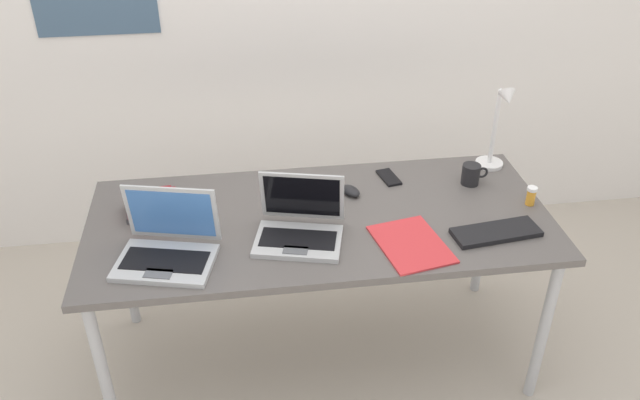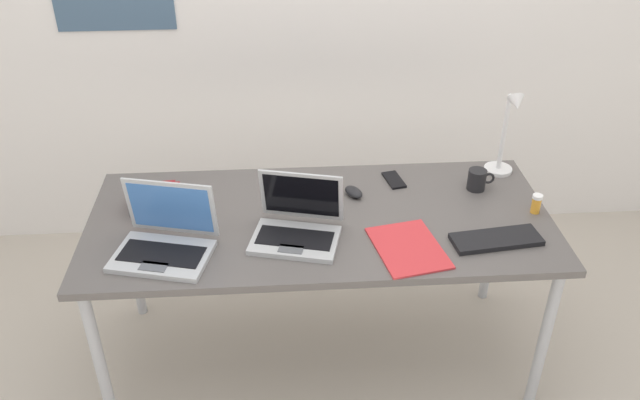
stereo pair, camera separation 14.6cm
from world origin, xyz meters
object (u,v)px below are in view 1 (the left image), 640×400
(headphones, at_px, (304,192))
(paper_folder_near_mouse, at_px, (411,244))
(external_keyboard, at_px, (496,232))
(computer_mouse, at_px, (351,191))
(book_stack, at_px, (152,204))
(laptop_back_right, at_px, (299,227))
(cell_phone, at_px, (389,177))
(desk_lamp, at_px, (498,128))
(pill_bottle, at_px, (531,196))
(coffee_mug, at_px, (471,174))
(laptop_near_lamp, at_px, (167,247))

(headphones, distance_m, paper_folder_near_mouse, 0.53)
(external_keyboard, relative_size, computer_mouse, 3.44)
(computer_mouse, bearing_deg, book_stack, 154.04)
(laptop_back_right, bearing_deg, headphones, 79.69)
(cell_phone, bearing_deg, desk_lamp, -9.08)
(desk_lamp, height_order, headphones, desk_lamp)
(desk_lamp, xyz_separation_m, pill_bottle, (0.05, -0.30, -0.16))
(laptop_back_right, xyz_separation_m, headphones, (0.05, 0.29, -0.03))
(desk_lamp, xyz_separation_m, computer_mouse, (-0.65, -0.12, -0.18))
(laptop_back_right, relative_size, paper_folder_near_mouse, 1.19)
(computer_mouse, xyz_separation_m, coffee_mug, (0.52, 0.02, 0.03))
(headphones, distance_m, coffee_mug, 0.71)
(laptop_back_right, bearing_deg, coffee_mug, 20.95)
(coffee_mug, bearing_deg, external_keyboard, -94.29)
(laptop_back_right, xyz_separation_m, paper_folder_near_mouse, (0.40, -0.10, -0.04))
(desk_lamp, relative_size, external_keyboard, 1.21)
(cell_phone, bearing_deg, computer_mouse, -161.87)
(headphones, bearing_deg, coffee_mug, -0.33)
(computer_mouse, bearing_deg, laptop_near_lamp, 177.13)
(computer_mouse, bearing_deg, cell_phone, 1.68)
(laptop_back_right, height_order, coffee_mug, laptop_back_right)
(book_stack, height_order, paper_folder_near_mouse, book_stack)
(cell_phone, relative_size, paper_folder_near_mouse, 0.44)
(laptop_back_right, xyz_separation_m, external_keyboard, (0.73, -0.08, -0.04))
(book_stack, xyz_separation_m, paper_folder_near_mouse, (0.95, -0.35, -0.04))
(laptop_near_lamp, height_order, paper_folder_near_mouse, laptop_near_lamp)
(laptop_near_lamp, height_order, headphones, laptop_near_lamp)
(headphones, relative_size, book_stack, 0.93)
(laptop_near_lamp, distance_m, cell_phone, 1.01)
(desk_lamp, bearing_deg, pill_bottle, -80.96)
(desk_lamp, height_order, coffee_mug, desk_lamp)
(external_keyboard, height_order, headphones, headphones)
(headphones, distance_m, pill_bottle, 0.91)
(cell_phone, bearing_deg, pill_bottle, -39.92)
(pill_bottle, xyz_separation_m, paper_folder_near_mouse, (-0.54, -0.20, -0.04))
(headphones, bearing_deg, laptop_near_lamp, -145.93)
(pill_bottle, bearing_deg, desk_lamp, 99.04)
(laptop_near_lamp, bearing_deg, headphones, 34.07)
(laptop_back_right, height_order, paper_folder_near_mouse, laptop_back_right)
(computer_mouse, distance_m, book_stack, 0.80)
(laptop_back_right, distance_m, computer_mouse, 0.37)
(pill_bottle, relative_size, book_stack, 0.34)
(external_keyboard, bearing_deg, desk_lamp, 64.22)
(external_keyboard, bearing_deg, computer_mouse, 136.82)
(book_stack, bearing_deg, computer_mouse, 2.01)
(desk_lamp, distance_m, laptop_back_right, 0.99)
(computer_mouse, bearing_deg, pill_bottle, -41.89)
(laptop_near_lamp, distance_m, external_keyboard, 1.21)
(external_keyboard, xyz_separation_m, headphones, (-0.68, 0.38, 0.01))
(headphones, bearing_deg, paper_folder_near_mouse, -49.09)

